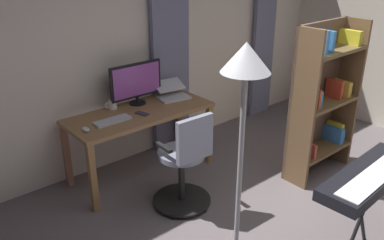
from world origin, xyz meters
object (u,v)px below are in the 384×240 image
(mug_tea, at_px, (112,105))
(desk, at_px, (140,120))
(computer_mouse, at_px, (86,129))
(cell_phone_by_monitor, at_px, (142,114))
(bookshelf, at_px, (322,100))
(computer_keyboard, at_px, (113,121))
(computer_monitor, at_px, (136,82))
(laptop, at_px, (172,93))
(office_chair, at_px, (185,164))
(floor_lamp, at_px, (243,119))
(piano_keyboard, at_px, (369,178))

(mug_tea, bearing_deg, desk, 127.59)
(computer_mouse, xyz_separation_m, cell_phone_by_monitor, (-0.62, -0.01, -0.01))
(bookshelf, bearing_deg, computer_keyboard, -30.33)
(computer_keyboard, xyz_separation_m, mug_tea, (-0.17, -0.30, 0.04))
(desk, relative_size, cell_phone_by_monitor, 10.56)
(computer_monitor, bearing_deg, computer_keyboard, 29.95)
(laptop, relative_size, mug_tea, 2.97)
(computer_monitor, bearing_deg, office_chair, 82.29)
(laptop, bearing_deg, floor_lamp, 71.36)
(computer_mouse, bearing_deg, computer_monitor, -158.84)
(piano_keyboard, bearing_deg, mug_tea, -73.71)
(computer_keyboard, bearing_deg, cell_phone_by_monitor, 176.55)
(computer_mouse, bearing_deg, laptop, -170.21)
(computer_mouse, xyz_separation_m, mug_tea, (-0.47, -0.32, 0.03))
(cell_phone_by_monitor, relative_size, mug_tea, 1.12)
(computer_keyboard, bearing_deg, piano_keyboard, 115.85)
(computer_keyboard, bearing_deg, laptop, -168.76)
(computer_monitor, height_order, computer_keyboard, computer_monitor)
(computer_monitor, bearing_deg, desk, 63.11)
(office_chair, bearing_deg, computer_keyboard, 116.23)
(desk, relative_size, mug_tea, 11.77)
(cell_phone_by_monitor, bearing_deg, floor_lamp, 58.64)
(cell_phone_by_monitor, xyz_separation_m, bookshelf, (-1.53, 1.07, 0.08))
(office_chair, relative_size, piano_keyboard, 0.89)
(bookshelf, height_order, floor_lamp, floor_lamp)
(piano_keyboard, bearing_deg, bookshelf, -133.55)
(office_chair, relative_size, bookshelf, 0.60)
(desk, distance_m, computer_mouse, 0.66)
(floor_lamp, bearing_deg, piano_keyboard, 171.14)
(desk, height_order, floor_lamp, floor_lamp)
(computer_mouse, relative_size, bookshelf, 0.06)
(computer_keyboard, xyz_separation_m, laptop, (-0.86, -0.17, 0.04))
(mug_tea, distance_m, piano_keyboard, 2.53)
(computer_keyboard, height_order, cell_phone_by_monitor, computer_keyboard)
(laptop, distance_m, mug_tea, 0.70)
(computer_monitor, relative_size, laptop, 1.60)
(desk, height_order, mug_tea, mug_tea)
(mug_tea, bearing_deg, computer_mouse, 34.91)
(laptop, relative_size, computer_mouse, 3.83)
(mug_tea, height_order, floor_lamp, floor_lamp)
(computer_keyboard, bearing_deg, office_chair, 114.36)
(laptop, bearing_deg, piano_keyboard, 103.10)
(laptop, xyz_separation_m, bookshelf, (-1.00, 1.26, 0.03))
(computer_monitor, bearing_deg, cell_phone_by_monitor, 65.58)
(office_chair, height_order, mug_tea, office_chair)
(desk, xyz_separation_m, bookshelf, (-1.51, 1.15, 0.18))
(desk, height_order, computer_keyboard, computer_keyboard)
(computer_keyboard, relative_size, laptop, 0.95)
(office_chair, height_order, piano_keyboard, office_chair)
(bookshelf, bearing_deg, floor_lamp, 21.04)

